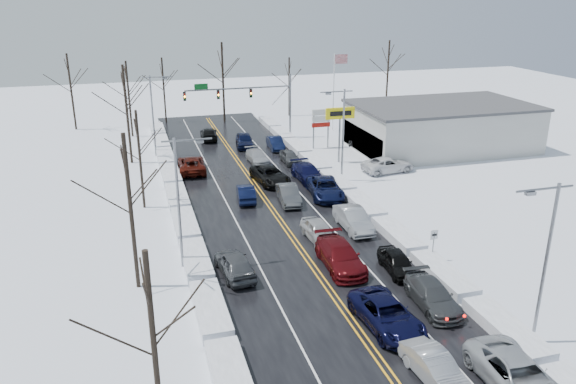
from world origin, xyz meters
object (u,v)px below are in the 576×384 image
object	(u,v)px
dealership_building	(441,126)
oncoming_car_0	(246,200)
flagpole	(335,86)
traffic_signal_mast	(250,96)
tires_plus_sign	(340,117)

from	to	relation	value
dealership_building	oncoming_car_0	bearing A→B (deg)	-157.28
flagpole	oncoming_car_0	world-z (taller)	flagpole
oncoming_car_0	flagpole	bearing A→B (deg)	-119.53
oncoming_car_0	dealership_building	bearing A→B (deg)	-150.26
traffic_signal_mast	tires_plus_sign	xyz separation A→B (m)	(7.05, -12.00, -0.49)
tires_plus_sign	flagpole	distance (m)	14.79
flagpole	dealership_building	world-z (taller)	flagpole
dealership_building	traffic_signal_mast	bearing A→B (deg)	154.05
tires_plus_sign	dealership_building	world-z (taller)	tires_plus_sign
traffic_signal_mast	oncoming_car_0	bearing A→B (deg)	-103.92
tires_plus_sign	dealership_building	xyz separation A→B (m)	(13.48, 2.01, -2.34)
traffic_signal_mast	oncoming_car_0	xyz separation A→B (m)	(-5.14, -20.74, -5.48)
traffic_signal_mast	flagpole	world-z (taller)	flagpole
traffic_signal_mast	oncoming_car_0	size ratio (longest dim) A/B	3.10
flagpole	dealership_building	size ratio (longest dim) A/B	0.49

